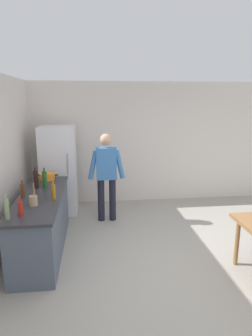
{
  "coord_description": "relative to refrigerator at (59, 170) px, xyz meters",
  "views": [
    {
      "loc": [
        -1.19,
        -3.5,
        2.3
      ],
      "look_at": [
        -0.63,
        1.41,
        1.14
      ],
      "focal_mm": 31.06,
      "sensor_mm": 36.0,
      "label": 1
    }
  ],
  "objects": [
    {
      "name": "bottle_oil_amber",
      "position": [
        0.13,
        -1.81,
        0.12
      ],
      "size": [
        0.06,
        0.06,
        0.28
      ],
      "color": "#996619",
      "rests_on": "kitchen_counter"
    },
    {
      "name": "bottle_vinegar_tall",
      "position": [
        -0.33,
        -2.5,
        0.14
      ],
      "size": [
        0.06,
        0.06,
        0.32
      ],
      "color": "gray",
      "rests_on": "kitchen_counter"
    },
    {
      "name": "person",
      "position": [
        0.95,
        -0.55,
        0.08
      ],
      "size": [
        0.7,
        0.22,
        1.7
      ],
      "color": "#1E1E2D",
      "rests_on": "ground_plane"
    },
    {
      "name": "ground_plane",
      "position": [
        1.9,
        -2.4,
        -0.9
      ],
      "size": [
        14.0,
        14.0,
        0.0
      ],
      "primitive_type": "plane",
      "color": "#9E998E"
    },
    {
      "name": "bottle_wine_green",
      "position": [
        -0.08,
        -1.24,
        0.15
      ],
      "size": [
        0.08,
        0.08,
        0.34
      ],
      "color": "#1E5123",
      "rests_on": "kitchen_counter"
    },
    {
      "name": "utensil_jar",
      "position": [
        -0.11,
        -2.05,
        0.08
      ],
      "size": [
        0.11,
        0.11,
        0.32
      ],
      "color": "tan",
      "rests_on": "kitchen_counter"
    },
    {
      "name": "bottle_wine_dark",
      "position": [
        -0.23,
        -1.2,
        0.15
      ],
      "size": [
        0.08,
        0.08,
        0.34
      ],
      "color": "black",
      "rests_on": "kitchen_counter"
    },
    {
      "name": "bottle_sauce_red",
      "position": [
        -0.2,
        -2.4,
        0.1
      ],
      "size": [
        0.06,
        0.06,
        0.24
      ],
      "color": "#B22319",
      "rests_on": "kitchen_counter"
    },
    {
      "name": "cooking_pot",
      "position": [
        -0.13,
        -0.7,
        0.06
      ],
      "size": [
        0.4,
        0.28,
        0.12
      ],
      "color": "orange",
      "rests_on": "kitchen_counter"
    },
    {
      "name": "refrigerator",
      "position": [
        0.0,
        0.0,
        0.0
      ],
      "size": [
        0.7,
        0.67,
        1.8
      ],
      "color": "white",
      "rests_on": "ground_plane"
    },
    {
      "name": "bottle_beer_brown",
      "position": [
        -0.34,
        -1.67,
        0.11
      ],
      "size": [
        0.06,
        0.06,
        0.26
      ],
      "color": "#5B3314",
      "rests_on": "kitchen_counter"
    },
    {
      "name": "wall_back",
      "position": [
        1.9,
        0.6,
        0.45
      ],
      "size": [
        6.4,
        0.12,
        2.7
      ],
      "primitive_type": "cube",
      "color": "silver",
      "rests_on": "ground_plane"
    },
    {
      "name": "kitchen_counter",
      "position": [
        -0.1,
        -1.6,
        -0.45
      ],
      "size": [
        0.64,
        2.2,
        0.9
      ],
      "color": "#4C5666",
      "rests_on": "ground_plane"
    }
  ]
}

